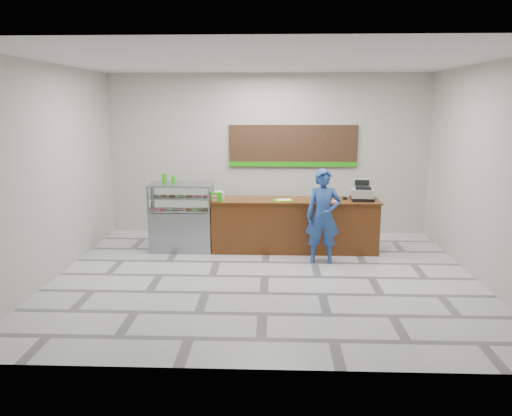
{
  "coord_description": "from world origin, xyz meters",
  "views": [
    {
      "loc": [
        0.15,
        -7.98,
        2.86
      ],
      "look_at": [
        -0.18,
        0.9,
        0.99
      ],
      "focal_mm": 35.0,
      "sensor_mm": 36.0,
      "label": 1
    }
  ],
  "objects_px": {
    "sales_counter": "(295,225)",
    "display_case": "(182,216)",
    "cash_register": "(362,192)",
    "customer": "(323,216)",
    "serving_tray": "(283,200)"
  },
  "relations": [
    {
      "from": "customer",
      "to": "display_case",
      "type": "bearing_deg",
      "value": 167.93
    },
    {
      "from": "cash_register",
      "to": "sales_counter",
      "type": "bearing_deg",
      "value": -174.59
    },
    {
      "from": "serving_tray",
      "to": "display_case",
      "type": "bearing_deg",
      "value": 164.59
    },
    {
      "from": "serving_tray",
      "to": "customer",
      "type": "distance_m",
      "value": 0.92
    },
    {
      "from": "display_case",
      "to": "customer",
      "type": "distance_m",
      "value": 2.8
    },
    {
      "from": "customer",
      "to": "serving_tray",
      "type": "bearing_deg",
      "value": 144.65
    },
    {
      "from": "sales_counter",
      "to": "serving_tray",
      "type": "bearing_deg",
      "value": -148.13
    },
    {
      "from": "display_case",
      "to": "serving_tray",
      "type": "distance_m",
      "value": 2.03
    },
    {
      "from": "cash_register",
      "to": "serving_tray",
      "type": "xyz_separation_m",
      "value": [
        -1.52,
        -0.13,
        -0.14
      ]
    },
    {
      "from": "sales_counter",
      "to": "customer",
      "type": "height_order",
      "value": "customer"
    },
    {
      "from": "sales_counter",
      "to": "display_case",
      "type": "xyz_separation_m",
      "value": [
        -2.22,
        -0.0,
        0.16
      ]
    },
    {
      "from": "customer",
      "to": "sales_counter",
      "type": "bearing_deg",
      "value": 127.36
    },
    {
      "from": "serving_tray",
      "to": "sales_counter",
      "type": "bearing_deg",
      "value": 20.53
    },
    {
      "from": "customer",
      "to": "cash_register",
      "type": "bearing_deg",
      "value": 42.78
    },
    {
      "from": "display_case",
      "to": "cash_register",
      "type": "distance_m",
      "value": 3.54
    }
  ]
}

